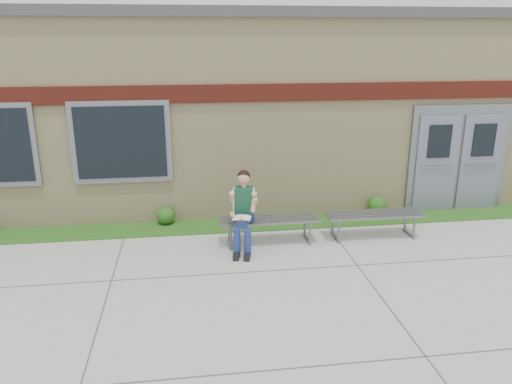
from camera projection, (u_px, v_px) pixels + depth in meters
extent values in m
plane|color=#9E9E99|center=(306.00, 283.00, 7.73)|extent=(80.00, 80.00, 0.00)
cube|color=#1C4E14|center=(276.00, 223.00, 10.18)|extent=(16.00, 0.80, 0.02)
cube|color=beige|center=(254.00, 103.00, 12.79)|extent=(16.00, 6.00, 4.00)
cube|color=#3F3F42|center=(254.00, 17.00, 12.16)|extent=(16.20, 6.20, 0.20)
cube|color=maroon|center=(275.00, 93.00, 9.75)|extent=(16.00, 0.06, 0.35)
cube|color=slate|center=(121.00, 142.00, 9.62)|extent=(1.90, 0.08, 1.60)
cube|color=black|center=(121.00, 143.00, 9.58)|extent=(1.70, 0.04, 1.40)
cube|color=slate|center=(458.00, 158.00, 10.70)|extent=(2.20, 0.08, 2.30)
cube|color=slate|center=(436.00, 164.00, 10.61)|extent=(0.92, 0.06, 2.10)
cube|color=slate|center=(480.00, 163.00, 10.74)|extent=(0.92, 0.06, 2.10)
cube|color=slate|center=(269.00, 219.00, 9.13)|extent=(1.81, 0.50, 0.04)
cube|color=slate|center=(230.00, 234.00, 9.11)|extent=(0.04, 0.50, 0.41)
cube|color=slate|center=(307.00, 230.00, 9.29)|extent=(0.04, 0.50, 0.41)
cube|color=slate|center=(374.00, 214.00, 9.39)|extent=(1.83, 0.53, 0.04)
cube|color=slate|center=(336.00, 228.00, 9.37)|extent=(0.05, 0.51, 0.41)
cube|color=slate|center=(409.00, 225.00, 9.55)|extent=(0.05, 0.51, 0.41)
cube|color=navy|center=(244.00, 216.00, 8.99)|extent=(0.40, 0.32, 0.17)
cube|color=#103D1E|center=(244.00, 200.00, 8.87)|extent=(0.37, 0.27, 0.47)
sphere|color=tan|center=(244.00, 178.00, 8.74)|extent=(0.26, 0.26, 0.22)
sphere|color=black|center=(244.00, 176.00, 8.75)|extent=(0.27, 0.27, 0.23)
cylinder|color=navy|center=(237.00, 220.00, 8.73)|extent=(0.25, 0.46, 0.15)
cylinder|color=navy|center=(248.00, 221.00, 8.72)|extent=(0.25, 0.46, 0.15)
cylinder|color=navy|center=(237.00, 243.00, 8.59)|extent=(0.12, 0.12, 0.52)
cylinder|color=navy|center=(248.00, 243.00, 8.58)|extent=(0.12, 0.12, 0.52)
cube|color=black|center=(237.00, 255.00, 8.59)|extent=(0.16, 0.28, 0.10)
cube|color=black|center=(247.00, 256.00, 8.57)|extent=(0.16, 0.28, 0.10)
cylinder|color=tan|center=(233.00, 197.00, 8.81)|extent=(0.14, 0.24, 0.27)
cylinder|color=tan|center=(255.00, 198.00, 8.78)|extent=(0.14, 0.24, 0.27)
cube|color=white|center=(242.00, 218.00, 8.58)|extent=(0.36, 0.29, 0.02)
cube|color=#C24950|center=(242.00, 218.00, 8.58)|extent=(0.36, 0.30, 0.01)
sphere|color=#78D137|center=(256.00, 200.00, 8.63)|extent=(0.09, 0.09, 0.09)
sphere|color=#1C4E14|center=(166.00, 215.00, 10.07)|extent=(0.36, 0.36, 0.36)
sphere|color=#1C4E14|center=(377.00, 205.00, 10.64)|extent=(0.39, 0.39, 0.39)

